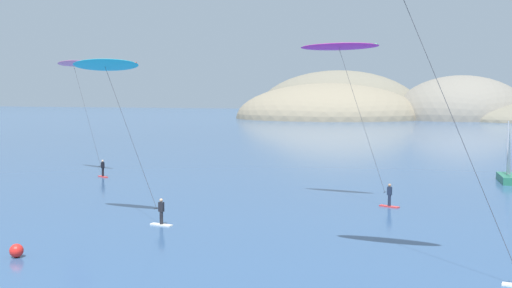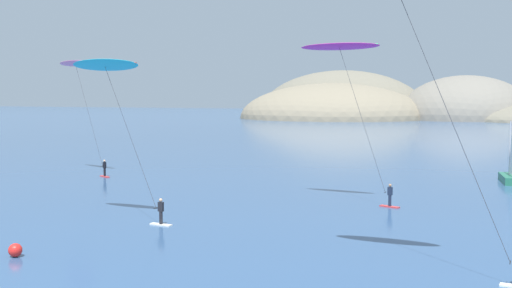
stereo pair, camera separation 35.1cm
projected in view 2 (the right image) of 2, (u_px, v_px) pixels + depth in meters
headland_island at (395, 118)px, 208.87m from camera, size 114.77×65.20×31.88m
sailboat_near at (509, 175)px, 59.90m from camera, size 1.94×5.96×5.70m
kitesurfer_magenta at (343, 58)px, 47.64m from camera, size 7.88×1.92×12.09m
kitesurfer_pink at (78, 72)px, 65.90m from camera, size 8.25×4.16×11.74m
kitesurfer_cyan at (109, 76)px, 41.37m from camera, size 7.62×1.96×10.58m
kitesurfer_red at (406, 7)px, 28.62m from camera, size 9.16×1.99×13.31m
marker_buoy at (15, 250)px, 32.59m from camera, size 0.70×0.70×0.70m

